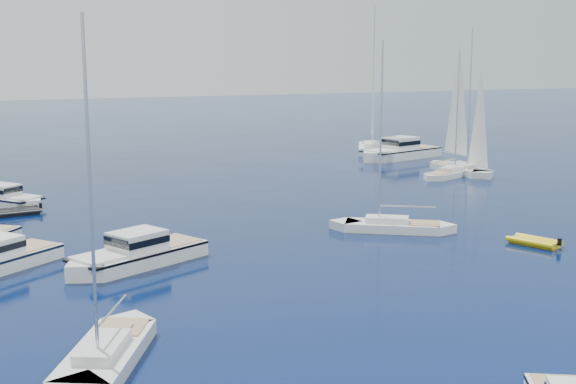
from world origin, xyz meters
The scene contains 11 objects.
ground centered at (0.00, 0.00, 0.00)m, with size 400.00×400.00×0.00m, color #091C56.
motor_cruiser_centre centered at (-15.30, 17.42, 0.00)m, with size 3.09×10.11×2.65m, color silver, non-canonical shape.
motor_cruiser_distant centered at (24.48, 52.34, 0.00)m, with size 3.89×12.72×3.34m, color white, non-canonical shape.
motor_cruiser_horizon centered at (-21.39, 40.15, 0.00)m, with size 2.66×8.71×2.29m, color white, non-canonical shape.
sailboat_fore centered at (-19.55, 3.35, 0.00)m, with size 2.56×9.85×14.48m, color silver, non-canonical shape.
sailboat_mid_r centered at (3.57, 19.23, 0.00)m, with size 2.46×9.47×13.93m, color white, non-canonical shape.
sailboat_centre centered at (21.96, 38.17, 0.00)m, with size 2.36×9.06×13.32m, color silver, non-canonical shape.
sailboat_sails_r centered at (24.52, 39.91, 0.00)m, with size 2.80×10.75×15.81m, color silver, non-canonical shape.
sailboat_sails_far centered at (24.72, 59.38, 0.00)m, with size 3.39×13.03×19.15m, color white, non-canonical shape.
tender_yellow centered at (10.06, 11.90, 0.00)m, with size 1.92×3.47×0.95m, color yellow, non-canonical shape.
tender_grey_far centered at (-20.92, 35.90, 0.00)m, with size 2.21×4.12×0.95m, color black, non-canonical shape.
Camera 1 is at (-24.37, -26.55, 12.39)m, focal length 47.45 mm.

